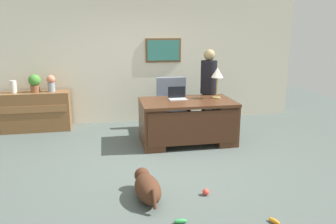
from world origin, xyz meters
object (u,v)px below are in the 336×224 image
at_px(credenza, 37,111).
at_px(armchair, 173,107).
at_px(dog_toy_ball, 206,192).
at_px(dog_toy_plush, 180,221).
at_px(desk, 187,120).
at_px(desk_lamp, 217,75).
at_px(vase_with_flowers, 51,83).
at_px(person_standing, 208,90).
at_px(dog_toy_bone, 274,221).
at_px(laptop, 177,96).
at_px(potted_plant, 35,82).
at_px(dog_lying, 147,187).
at_px(vase_empty, 13,87).

bearing_deg(credenza, armchair, -10.18).
relative_size(dog_toy_ball, dog_toy_plush, 0.57).
bearing_deg(desk, dog_toy_ball, -97.34).
height_order(desk_lamp, vase_with_flowers, desk_lamp).
bearing_deg(dog_toy_plush, desk_lamp, 64.15).
xyz_separation_m(person_standing, dog_toy_ball, (-0.83, -2.58, -0.82)).
bearing_deg(dog_toy_bone, dog_toy_ball, 126.16).
xyz_separation_m(armchair, laptop, (-0.06, -0.67, 0.36)).
height_order(potted_plant, dog_toy_bone, potted_plant).
xyz_separation_m(credenza, dog_toy_plush, (2.14, -3.90, -0.37)).
relative_size(person_standing, potted_plant, 4.62).
distance_m(dog_lying, vase_empty, 4.06).
height_order(vase_empty, dog_toy_plush, vase_empty).
distance_m(desk, laptop, 0.48).
distance_m(potted_plant, dog_toy_plush, 4.54).
xyz_separation_m(dog_lying, laptop, (0.85, 2.13, 0.69)).
relative_size(dog_lying, vase_with_flowers, 2.35).
bearing_deg(dog_lying, vase_with_flowers, 114.88).
distance_m(credenza, dog_toy_bone, 5.16).
xyz_separation_m(armchair, dog_toy_plush, (-0.62, -3.40, -0.46)).
xyz_separation_m(armchair, person_standing, (0.67, -0.27, 0.38)).
bearing_deg(person_standing, dog_toy_plush, -112.27).
distance_m(desk, dog_toy_bone, 2.78).
xyz_separation_m(desk_lamp, dog_toy_plush, (-1.30, -2.68, -1.20)).
bearing_deg(vase_empty, dog_toy_bone, -49.16).
xyz_separation_m(desk, armchair, (-0.10, 0.86, 0.06)).
height_order(desk, dog_toy_bone, desk).
distance_m(desk, vase_with_flowers, 2.92).
relative_size(credenza, potted_plant, 3.74).
xyz_separation_m(vase_empty, dog_toy_ball, (2.99, -3.35, -0.88)).
relative_size(desk_lamp, vase_with_flowers, 1.68).
bearing_deg(armchair, vase_with_flowers, 168.44).
xyz_separation_m(person_standing, vase_empty, (-3.82, 0.76, 0.06)).
distance_m(desk_lamp, vase_with_flowers, 3.35).
height_order(desk, laptop, laptop).
height_order(person_standing, dog_toy_bone, person_standing).
bearing_deg(credenza, vase_empty, 179.81).
bearing_deg(armchair, credenza, 169.82).
relative_size(credenza, dog_toy_bone, 9.56).
distance_m(credenza, vase_empty, 0.65).
xyz_separation_m(laptop, vase_empty, (-3.10, 1.16, 0.08)).
height_order(vase_with_flowers, dog_toy_ball, vase_with_flowers).
relative_size(armchair, dog_toy_bone, 7.62).
distance_m(dog_lying, dog_toy_bone, 1.51).
xyz_separation_m(dog_toy_ball, dog_toy_bone, (0.54, -0.74, -0.02)).
bearing_deg(dog_toy_bone, dog_lying, 148.18).
height_order(armchair, dog_lying, armchair).
distance_m(armchair, person_standing, 0.81).
height_order(credenza, armchair, armchair).
relative_size(desk, dog_toy_bone, 11.93).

